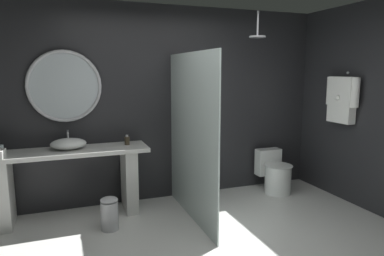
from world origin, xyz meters
TOP-DOWN VIEW (x-y plane):
  - back_wall_panel at (0.00, 1.90)m, footprint 4.80×0.10m
  - side_wall_right at (2.35, 0.76)m, footprint 0.10×2.47m
  - vanity_counter at (-1.21, 1.57)m, footprint 1.84×0.52m
  - vessel_sink at (-1.21, 1.61)m, footprint 0.41×0.34m
  - tumbler_cup at (-1.93, 1.62)m, footprint 0.08×0.08m
  - soap_dispenser at (-0.52, 1.62)m, footprint 0.06×0.06m
  - round_wall_mirror at (-1.21, 1.81)m, footprint 0.87×0.04m
  - shower_glass_panel at (0.14, 1.08)m, footprint 0.02×1.55m
  - rain_shower_head at (1.15, 1.37)m, footprint 0.21×0.21m
  - hanging_bathrobe at (2.21, 0.95)m, footprint 0.20×0.53m
  - toilet at (1.60, 1.50)m, footprint 0.39×0.57m
  - waste_bin at (-0.83, 1.08)m, footprint 0.19×0.19m

SIDE VIEW (x-z plane):
  - waste_bin at x=-0.83m, z-range 0.00..0.38m
  - toilet at x=1.60m, z-range -0.03..0.56m
  - vanity_counter at x=-1.21m, z-range 0.11..0.94m
  - tumbler_cup at x=-1.93m, z-range 0.83..0.94m
  - soap_dispenser at x=-0.52m, z-range 0.83..0.95m
  - vessel_sink at x=-1.21m, z-range 0.80..1.00m
  - shower_glass_panel at x=0.14m, z-range 0.00..1.96m
  - back_wall_panel at x=0.00m, z-range 0.00..2.60m
  - side_wall_right at x=2.35m, z-range 0.00..2.60m
  - hanging_bathrobe at x=2.21m, z-range 1.06..1.73m
  - round_wall_mirror at x=-1.21m, z-range 1.13..2.00m
  - rain_shower_head at x=1.15m, z-range 2.04..2.37m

